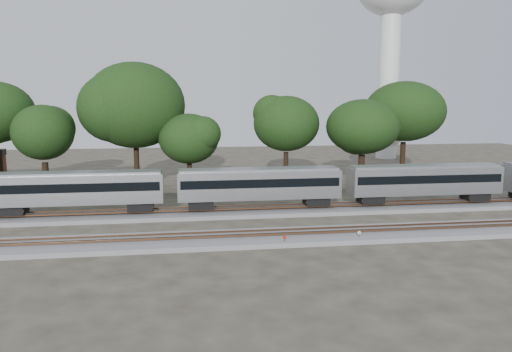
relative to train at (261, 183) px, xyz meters
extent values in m
plane|color=#383328|center=(-3.05, -6.00, -3.08)|extent=(160.00, 160.00, 0.00)
cube|color=slate|center=(-3.05, 0.00, -2.88)|extent=(160.00, 5.00, 0.40)
cube|color=brown|center=(-3.05, -0.72, -2.42)|extent=(160.00, 0.08, 0.15)
cube|color=brown|center=(-3.05, 0.72, -2.42)|extent=(160.00, 0.08, 0.15)
cube|color=slate|center=(-3.05, -10.00, -2.88)|extent=(160.00, 5.00, 0.40)
cube|color=brown|center=(-3.05, -10.72, -2.42)|extent=(160.00, 0.08, 0.15)
cube|color=brown|center=(-3.05, -9.28, -2.42)|extent=(160.00, 0.08, 0.15)
cube|color=#BBBDC3|center=(-17.99, 0.00, -0.07)|extent=(16.48, 2.84, 2.84)
cube|color=black|center=(-17.99, 0.00, 0.21)|extent=(15.92, 2.89, 0.85)
cube|color=gray|center=(-17.99, 0.00, 1.39)|extent=(16.11, 2.27, 0.33)
cube|color=black|center=(-23.96, 0.00, -1.92)|extent=(2.46, 2.08, 0.85)
cube|color=black|center=(-12.02, 0.00, -1.92)|extent=(2.46, 2.08, 0.85)
cube|color=#BBBDC3|center=(-0.13, 0.00, -0.07)|extent=(16.48, 2.84, 2.84)
cube|color=black|center=(-0.13, 0.00, 0.21)|extent=(15.92, 2.89, 0.85)
cube|color=gray|center=(-0.13, 0.00, 1.39)|extent=(16.11, 2.27, 0.33)
cube|color=black|center=(-6.10, 0.00, -1.92)|extent=(2.46, 2.08, 0.85)
cube|color=black|center=(5.83, 0.00, -1.92)|extent=(2.46, 2.08, 0.85)
cube|color=#BBBDC3|center=(17.72, 0.00, -0.07)|extent=(16.48, 2.84, 2.84)
cube|color=black|center=(17.72, 0.00, 0.21)|extent=(15.92, 2.89, 0.85)
cube|color=gray|center=(17.72, 0.00, 1.39)|extent=(16.11, 2.27, 0.33)
cube|color=black|center=(11.75, 0.00, -1.92)|extent=(2.46, 2.08, 0.85)
cube|color=black|center=(23.69, 0.00, -1.92)|extent=(2.46, 2.08, 0.85)
cylinder|color=#512D19|center=(0.01, -11.96, -2.69)|extent=(0.05, 0.05, 0.78)
cylinder|color=red|center=(0.01, -11.96, -2.34)|extent=(0.28, 0.05, 0.28)
cylinder|color=#512D19|center=(6.31, -11.58, -2.68)|extent=(0.05, 0.05, 0.80)
cylinder|color=silver|center=(6.31, -11.58, -2.32)|extent=(0.29, 0.04, 0.28)
cube|color=#512D19|center=(3.27, -11.48, -2.93)|extent=(0.57, 0.45, 0.30)
cylinder|color=silver|center=(32.54, 45.13, 11.00)|extent=(4.02, 4.02, 28.15)
cone|color=silver|center=(32.54, 45.13, -1.07)|extent=(6.43, 6.43, 4.02)
cylinder|color=black|center=(-30.18, 15.74, -0.38)|extent=(0.70, 0.70, 5.40)
cylinder|color=black|center=(-23.96, 12.24, -1.00)|extent=(0.70, 0.70, 4.15)
ellipsoid|color=black|center=(-23.96, 12.24, 4.63)|extent=(7.83, 7.83, 6.66)
cylinder|color=black|center=(-13.62, 15.30, -0.17)|extent=(0.70, 0.70, 5.83)
ellipsoid|color=black|center=(-13.62, 15.30, 7.74)|extent=(10.98, 10.98, 9.34)
cylinder|color=black|center=(-7.00, 12.60, -1.26)|extent=(0.70, 0.70, 3.64)
ellipsoid|color=black|center=(-7.00, 12.60, 3.69)|extent=(6.87, 6.87, 5.84)
cylinder|color=black|center=(6.03, 16.33, -0.83)|extent=(0.70, 0.70, 4.50)
ellipsoid|color=black|center=(6.03, 16.33, 5.28)|extent=(8.49, 8.49, 7.21)
cylinder|color=black|center=(15.68, 13.50, -0.92)|extent=(0.70, 0.70, 4.32)
ellipsoid|color=black|center=(15.68, 13.50, 4.94)|extent=(8.14, 8.14, 6.92)
cylinder|color=black|center=(24.71, 20.64, -0.43)|extent=(0.70, 0.70, 5.30)
ellipsoid|color=black|center=(24.71, 20.64, 6.76)|extent=(9.99, 9.99, 8.49)
camera|label=1|loc=(-7.79, -49.36, 8.35)|focal=35.00mm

